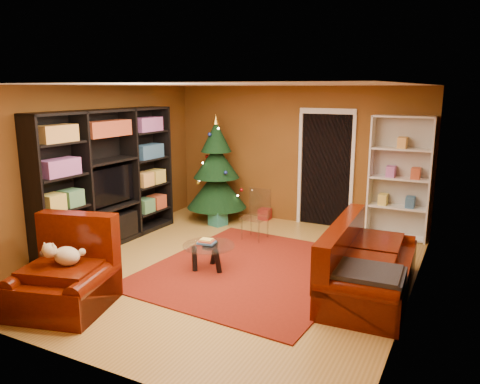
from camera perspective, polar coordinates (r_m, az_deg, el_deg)
The scene contains 17 objects.
floor at distance 6.92m, azimuth -1.52°, elevation -9.38°, with size 5.00×5.50×0.05m, color #A77B34.
ceiling at distance 6.42m, azimuth -1.67°, elevation 13.15°, with size 5.00×5.50×0.05m, color silver.
wall_back at distance 9.04m, azimuth 6.87°, elevation 4.47°, with size 5.00×0.05×2.60m, color brown.
wall_left at distance 8.04m, azimuth -17.63°, elevation 2.97°, with size 0.05×5.50×2.60m, color brown.
wall_right at distance 5.80m, azimuth 20.91°, elevation -0.82°, with size 0.05×5.50×2.60m, color brown.
doorway at distance 8.85m, azimuth 10.38°, elevation 2.54°, with size 1.06×0.60×2.16m, color black, non-canonical shape.
rug at distance 6.81m, azimuth 1.54°, elevation -9.42°, with size 2.69×3.14×0.02m, color maroon.
media_unit at distance 7.96m, azimuth -15.85°, elevation 1.61°, with size 0.45×2.90×2.23m, color black, non-canonical shape.
christmas_tree at distance 9.11m, azimuth -2.89°, elevation 2.77°, with size 1.17×1.17×2.09m, color black, non-canonical shape.
gift_box_teal at distance 8.92m, azimuth -2.72°, elevation -3.21°, with size 0.27×0.27×0.27m, color #237A74.
gift_box_red at distance 9.32m, azimuth 3.03°, elevation -2.70°, with size 0.22×0.22×0.22m, color maroon.
white_bookshelf at distance 8.41m, azimuth 18.89°, elevation 1.58°, with size 1.00×0.36×2.17m, color white, non-canonical shape.
armchair at distance 5.92m, azimuth -20.87°, elevation -9.36°, with size 1.11×1.11×0.87m, color #430E02, non-canonical shape.
dog at distance 5.86m, azimuth -20.35°, elevation -7.33°, with size 0.40×0.30×0.28m, color beige, non-canonical shape.
sofa at distance 6.17m, azimuth 15.67°, elevation -7.87°, with size 2.12×0.95×0.91m, color #430E02, non-canonical shape.
coffee_table at distance 6.76m, azimuth -3.82°, elevation -7.93°, with size 0.74×0.74×0.46m, color gray, non-canonical shape.
acrylic_chair at distance 8.00m, azimuth 1.83°, elevation -3.14°, with size 0.40×0.44×0.79m, color #66605B, non-canonical shape.
Camera 1 is at (3.07, -5.63, 2.56)m, focal length 35.00 mm.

